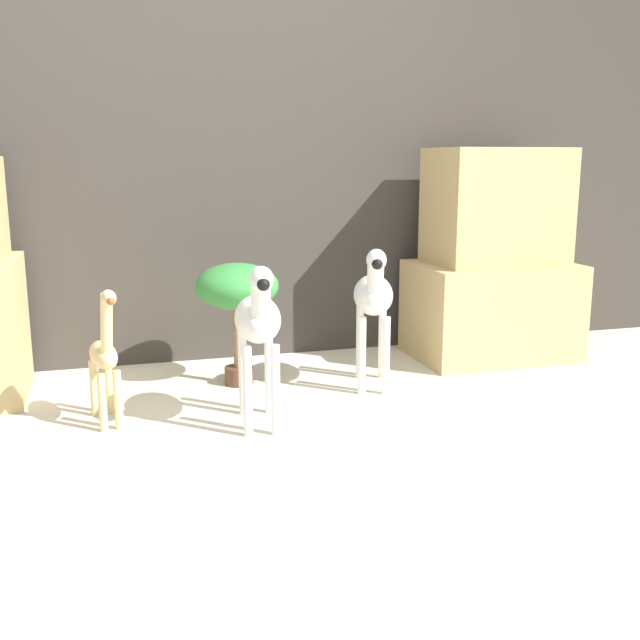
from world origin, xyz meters
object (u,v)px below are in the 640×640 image
Objects in this scene: zebra_right at (373,297)px; potted_palm_front at (237,291)px; zebra_left at (258,322)px; giraffe_figurine at (105,356)px.

zebra_right is 1.16× the size of potted_palm_front.
zebra_right is at bearing 30.84° from zebra_left.
zebra_right reaches higher than giraffe_figurine.
zebra_left is (-0.62, -0.37, 0.00)m from zebra_right.
zebra_left is at bearing -18.19° from giraffe_figurine.
zebra_left is at bearing -92.27° from potted_palm_front.
giraffe_figurine is (-0.59, 0.19, -0.14)m from zebra_left.
giraffe_figurine is 0.75m from potted_palm_front.
potted_palm_front is at bearing 33.34° from giraffe_figurine.
potted_palm_front is (0.61, 0.40, 0.16)m from giraffe_figurine.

